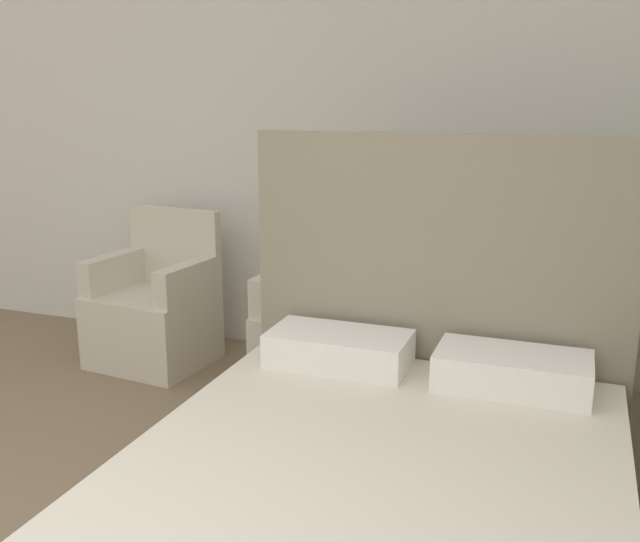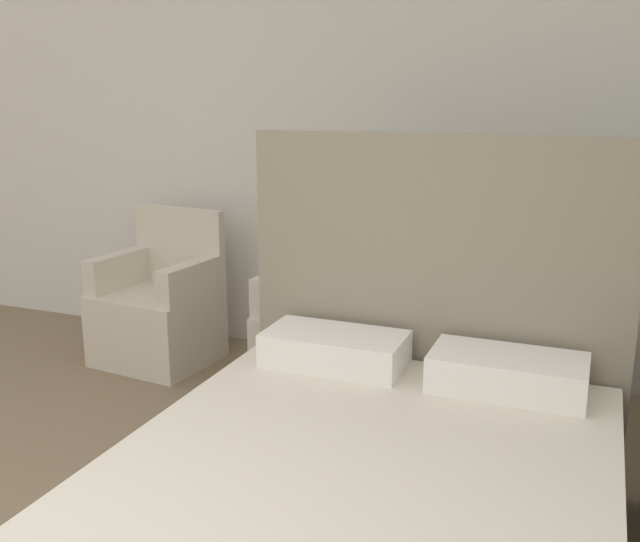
# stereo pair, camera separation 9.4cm
# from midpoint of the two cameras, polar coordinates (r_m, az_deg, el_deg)

# --- Properties ---
(wall_back) EXTENTS (10.00, 0.06, 2.90)m
(wall_back) POSITION_cam_midpoint_polar(r_m,az_deg,el_deg) (4.26, 3.62, 12.07)
(wall_back) COLOR silver
(wall_back) RESTS_ON ground_plane
(bed) EXTENTS (1.59, 2.02, 1.44)m
(bed) POSITION_cam_midpoint_polar(r_m,az_deg,el_deg) (2.41, 4.55, -18.67)
(bed) COLOR #4C4238
(bed) RESTS_ON ground_plane
(armchair_near_window_left) EXTENTS (0.70, 0.63, 0.91)m
(armchair_near_window_left) POSITION_cam_midpoint_polar(r_m,az_deg,el_deg) (4.42, -12.18, -3.37)
(armchair_near_window_left) COLOR beige
(armchair_near_window_left) RESTS_ON ground_plane
(armchair_near_window_right) EXTENTS (0.68, 0.61, 0.91)m
(armchair_near_window_right) POSITION_cam_midpoint_polar(r_m,az_deg,el_deg) (3.94, 1.22, -5.23)
(armchair_near_window_right) COLOR beige
(armchair_near_window_right) RESTS_ON ground_plane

